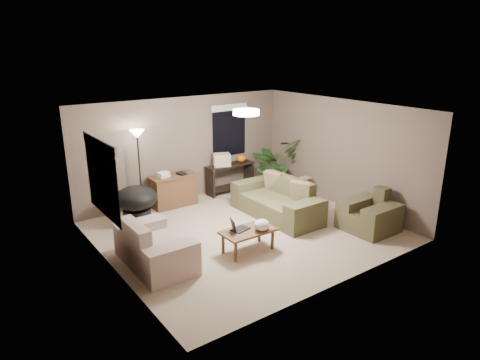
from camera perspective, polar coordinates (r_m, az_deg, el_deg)
room_shell at (r=8.41m, az=0.80°, el=0.97°), size 5.50×5.50×5.50m
main_sofa at (r=9.55m, az=5.05°, el=-3.09°), size 0.95×2.20×0.85m
throw_pillows at (r=9.60m, az=6.26°, el=-0.78°), size 0.40×1.40×0.47m
loveseat at (r=7.59m, az=-11.44°, el=-9.04°), size 0.90×1.60×0.85m
armchair at (r=9.20m, az=16.86°, el=-4.62°), size 0.95×1.00×0.85m
coffee_table at (r=7.90m, az=1.08°, el=-7.10°), size 1.00×0.55×0.42m
laptop at (r=7.83m, az=-0.35°, el=-6.34°), size 0.42×0.31×0.24m
plastic_bag at (r=7.83m, az=2.93°, el=-6.00°), size 0.33×0.31×0.21m
desk at (r=10.20m, az=-8.81°, el=-1.38°), size 1.10×0.50×0.75m
desk_papers at (r=10.00m, az=-9.68°, el=0.73°), size 0.70×0.29×0.12m
console_table at (r=10.99m, az=-1.35°, el=0.55°), size 1.30×0.40×0.75m
pumpkin at (r=11.07m, az=0.13°, el=2.88°), size 0.28×0.28×0.19m
cardboard_box at (r=10.73m, az=-2.47°, el=2.71°), size 0.50×0.45×0.31m
papasan_chair at (r=9.38m, az=-13.66°, el=-2.82°), size 1.13×1.13×0.80m
floor_lamp at (r=9.57m, az=-13.46°, el=4.68°), size 0.32×0.32×1.91m
ceiling_fixture at (r=8.15m, az=0.83°, el=9.01°), size 0.50×0.50×0.10m
houseplant at (r=11.25m, az=4.46°, el=1.41°), size 1.23×1.36×1.06m
cat_scratching_post at (r=10.88m, az=8.70°, el=-1.07°), size 0.32×0.32×0.50m
window_left at (r=7.33m, az=-18.08°, el=1.91°), size 0.05×1.56×1.33m
window_back at (r=10.99m, az=-1.44°, el=7.79°), size 1.06×0.05×1.33m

